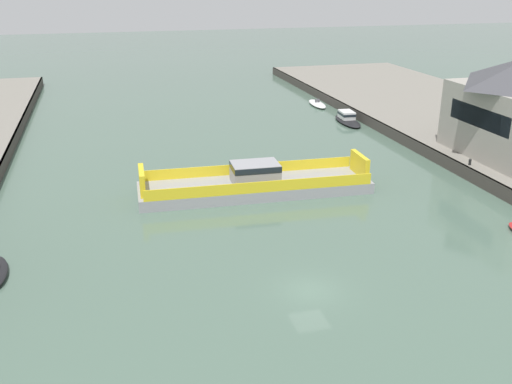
# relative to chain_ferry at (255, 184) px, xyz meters

# --- Properties ---
(ground_plane) EXTENTS (400.00, 400.00, 0.00)m
(ground_plane) POSITION_rel_chain_ferry_xyz_m (-1.23, -19.58, -0.99)
(ground_plane) COLOR #4C6656
(chain_ferry) EXTENTS (23.57, 6.86, 3.30)m
(chain_ferry) POSITION_rel_chain_ferry_xyz_m (0.00, 0.00, 0.00)
(chain_ferry) COLOR #939399
(chain_ferry) RESTS_ON ground
(moored_boat_near_left) EXTENTS (3.21, 8.37, 1.66)m
(moored_boat_near_left) POSITION_rel_chain_ferry_xyz_m (20.93, 24.87, -0.38)
(moored_boat_near_left) COLOR black
(moored_boat_near_left) RESTS_ON ground
(moored_boat_near_right) EXTENTS (2.55, 7.06, 1.10)m
(moored_boat_near_right) POSITION_rel_chain_ferry_xyz_m (20.80, 37.05, -0.69)
(moored_boat_near_right) COLOR white
(moored_boat_near_right) RESTS_ON ground
(bollard_right_far) EXTENTS (0.32, 0.32, 0.71)m
(bollard_right_far) POSITION_rel_chain_ferry_xyz_m (23.63, -1.58, 0.85)
(bollard_right_far) COLOR black
(bollard_right_far) RESTS_ON quay_right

